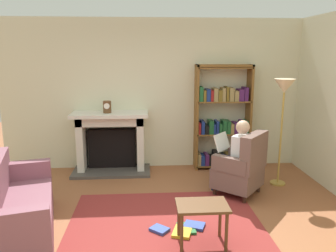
{
  "coord_description": "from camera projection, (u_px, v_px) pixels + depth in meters",
  "views": [
    {
      "loc": [
        -0.23,
        -3.58,
        2.08
      ],
      "look_at": [
        0.1,
        1.2,
        1.05
      ],
      "focal_mm": 36.02,
      "sensor_mm": 36.0,
      "label": 1
    }
  ],
  "objects": [
    {
      "name": "bookshelf",
      "position": [
        222.0,
        120.0,
        6.11
      ],
      "size": [
        1.0,
        0.32,
        1.9
      ],
      "color": "brown",
      "rests_on": "ground"
    },
    {
      "name": "area_rug",
      "position": [
        165.0,
        222.0,
        4.24
      ],
      "size": [
        2.4,
        1.8,
        0.01
      ],
      "primitive_type": "cube",
      "color": "maroon",
      "rests_on": "ground"
    },
    {
      "name": "ground",
      "position": [
        167.0,
        235.0,
        3.95
      ],
      "size": [
        14.0,
        14.0,
        0.0
      ],
      "primitive_type": "plane",
      "color": "#975937"
    },
    {
      "name": "sofa_floral",
      "position": [
        15.0,
        208.0,
        3.92
      ],
      "size": [
        1.13,
        1.83,
        0.85
      ],
      "rotation": [
        0.0,
        0.0,
        1.83
      ],
      "color": "#8A5564",
      "rests_on": "ground"
    },
    {
      "name": "mantel_clock",
      "position": [
        107.0,
        107.0,
        5.78
      ],
      "size": [
        0.14,
        0.14,
        0.21
      ],
      "color": "brown",
      "rests_on": "fireplace"
    },
    {
      "name": "armchair_reading",
      "position": [
        242.0,
        168.0,
        4.99
      ],
      "size": [
        0.89,
        0.89,
        0.97
      ],
      "rotation": [
        0.0,
        0.0,
        4.0
      ],
      "color": "#331E14",
      "rests_on": "ground"
    },
    {
      "name": "side_table",
      "position": [
        202.0,
        211.0,
        3.65
      ],
      "size": [
        0.56,
        0.39,
        0.49
      ],
      "color": "brown",
      "rests_on": "ground"
    },
    {
      "name": "fireplace",
      "position": [
        111.0,
        140.0,
        6.01
      ],
      "size": [
        1.36,
        0.64,
        1.08
      ],
      "color": "#4C4742",
      "rests_on": "ground"
    },
    {
      "name": "seated_reader",
      "position": [
        235.0,
        154.0,
        5.02
      ],
      "size": [
        0.59,
        0.57,
        1.14
      ],
      "rotation": [
        0.0,
        0.0,
        4.0
      ],
      "color": "white",
      "rests_on": "ground"
    },
    {
      "name": "back_wall",
      "position": [
        157.0,
        95.0,
        6.15
      ],
      "size": [
        5.6,
        0.1,
        2.7
      ],
      "primitive_type": "cube",
      "color": "beige",
      "rests_on": "ground"
    },
    {
      "name": "floor_lamp",
      "position": [
        284.0,
        96.0,
        5.2
      ],
      "size": [
        0.32,
        0.32,
        1.7
      ],
      "color": "#B7933F",
      "rests_on": "ground"
    },
    {
      "name": "scattered_books",
      "position": [
        182.0,
        229.0,
        4.03
      ],
      "size": [
        0.71,
        0.43,
        0.04
      ],
      "color": "#334CA5",
      "rests_on": "area_rug"
    }
  ]
}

